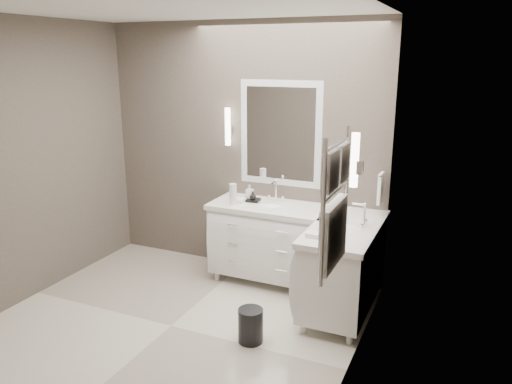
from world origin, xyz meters
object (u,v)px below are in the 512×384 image
at_px(towel_ladder, 334,211).
at_px(waste_bin, 251,325).
at_px(vanity_back, 270,238).
at_px(vanity_right, 344,263).

xyz_separation_m(towel_ladder, waste_bin, (-0.80, 0.46, -1.24)).
bearing_deg(vanity_back, vanity_right, -20.38).
relative_size(vanity_right, towel_ladder, 1.38).
distance_m(towel_ladder, waste_bin, 1.55).
bearing_deg(vanity_back, towel_ladder, -55.90).
relative_size(vanity_right, waste_bin, 4.18).
distance_m(vanity_right, towel_ladder, 1.60).
height_order(vanity_right, waste_bin, vanity_right).
distance_m(vanity_back, vanity_right, 0.93).
bearing_deg(vanity_right, towel_ladder, -80.16).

